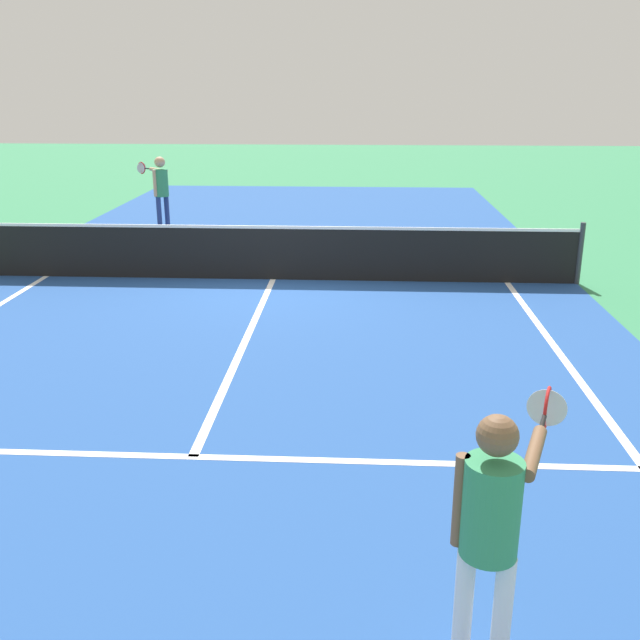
# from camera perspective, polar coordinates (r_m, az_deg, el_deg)

# --- Properties ---
(ground_plane) EXTENTS (60.00, 60.00, 0.00)m
(ground_plane) POSITION_cam_1_polar(r_m,az_deg,el_deg) (12.78, -3.75, 3.24)
(ground_plane) COLOR #337F51
(court_surface_inbounds) EXTENTS (10.62, 24.40, 0.00)m
(court_surface_inbounds) POSITION_cam_1_polar(r_m,az_deg,el_deg) (12.78, -3.75, 3.24)
(court_surface_inbounds) COLOR #234C93
(court_surface_inbounds) RESTS_ON ground_plane
(line_sideline_right) EXTENTS (0.10, 11.89, 0.01)m
(line_sideline_right) POSITION_cam_1_polar(r_m,az_deg,el_deg) (7.58, 23.21, -9.09)
(line_sideline_right) COLOR white
(line_sideline_right) RESTS_ON ground_plane
(line_service_near) EXTENTS (8.22, 0.10, 0.01)m
(line_service_near) POSITION_cam_1_polar(r_m,az_deg,el_deg) (6.88, -10.05, -10.64)
(line_service_near) COLOR white
(line_service_near) RESTS_ON ground_plane
(line_center_service) EXTENTS (0.10, 6.40, 0.01)m
(line_center_service) POSITION_cam_1_polar(r_m,az_deg,el_deg) (9.75, -5.93, -1.60)
(line_center_service) COLOR white
(line_center_service) RESTS_ON ground_plane
(net) EXTENTS (10.69, 0.09, 1.07)m
(net) POSITION_cam_1_polar(r_m,az_deg,el_deg) (12.66, -3.79, 5.39)
(net) COLOR #33383D
(net) RESTS_ON ground_plane
(player_near) EXTENTS (0.79, 1.09, 1.66)m
(player_near) POSITION_cam_1_polar(r_m,az_deg,el_deg) (4.19, 13.49, -14.99)
(player_near) COLOR white
(player_near) RESTS_ON ground_plane
(player_far) EXTENTS (0.92, 0.98, 1.75)m
(player_far) POSITION_cam_1_polar(r_m,az_deg,el_deg) (16.97, -12.54, 10.36)
(player_far) COLOR navy
(player_far) RESTS_ON ground_plane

